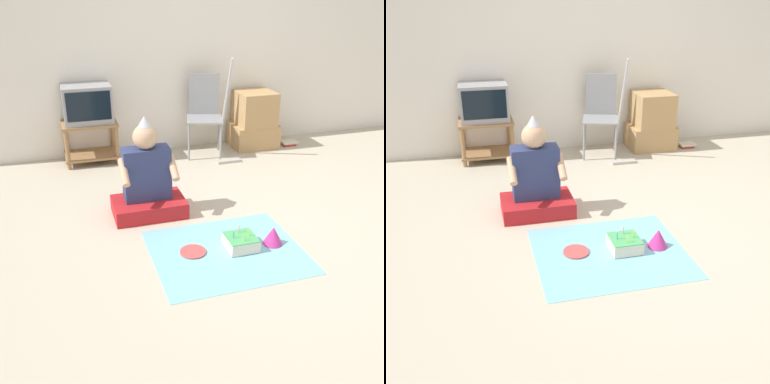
{
  "view_description": "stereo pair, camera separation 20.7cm",
  "coord_description": "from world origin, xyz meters",
  "views": [
    {
      "loc": [
        -1.59,
        -2.92,
        1.86
      ],
      "look_at": [
        -0.63,
        0.19,
        0.35
      ],
      "focal_mm": 42.0,
      "sensor_mm": 36.0,
      "label": 1
    },
    {
      "loc": [
        -1.39,
        -2.97,
        1.86
      ],
      "look_at": [
        -0.63,
        0.19,
        0.35
      ],
      "focal_mm": 42.0,
      "sensor_mm": 36.0,
      "label": 2
    }
  ],
  "objects": [
    {
      "name": "tv",
      "position": [
        -1.25,
        2.05,
        0.67
      ],
      "size": [
        0.52,
        0.39,
        0.41
      ],
      "color": "#99999E",
      "rests_on": "tv_stand"
    },
    {
      "name": "ground_plane",
      "position": [
        0.0,
        0.0,
        0.0
      ],
      "size": [
        16.0,
        16.0,
        0.0
      ],
      "primitive_type": "plane",
      "color": "#BCB29E"
    },
    {
      "name": "birthday_cake",
      "position": [
        -0.35,
        -0.19,
        0.06
      ],
      "size": [
        0.23,
        0.23,
        0.16
      ],
      "color": "#F4E0C6",
      "rests_on": "party_cloth"
    },
    {
      "name": "party_cloth",
      "position": [
        -0.47,
        -0.21,
        0.0
      ],
      "size": [
        1.14,
        0.97,
        0.01
      ],
      "color": "#7FC6E0",
      "rests_on": "ground_plane"
    },
    {
      "name": "cardboard_box_stack",
      "position": [
        0.73,
        2.0,
        0.33
      ],
      "size": [
        0.55,
        0.45,
        0.69
      ],
      "color": "tan",
      "rests_on": "ground_plane"
    },
    {
      "name": "paper_plate",
      "position": [
        -0.73,
        -0.15,
        0.01
      ],
      "size": [
        0.2,
        0.2,
        0.01
      ],
      "color": "#D84C4C",
      "rests_on": "party_cloth"
    },
    {
      "name": "tv_stand",
      "position": [
        -1.25,
        2.05,
        0.28
      ],
      "size": [
        0.6,
        0.42,
        0.47
      ],
      "color": "#997047",
      "rests_on": "ground_plane"
    },
    {
      "name": "person_seated",
      "position": [
        -0.91,
        0.6,
        0.29
      ],
      "size": [
        0.63,
        0.4,
        0.88
      ],
      "color": "red",
      "rests_on": "ground_plane"
    },
    {
      "name": "folding_chair",
      "position": [
        0.07,
        1.96,
        0.52
      ],
      "size": [
        0.5,
        0.5,
        0.93
      ],
      "color": "gray",
      "rests_on": "ground_plane"
    },
    {
      "name": "dust_mop",
      "position": [
        0.23,
        1.66,
        0.33
      ],
      "size": [
        0.28,
        0.41,
        1.16
      ],
      "color": "#B2ADA3",
      "rests_on": "ground_plane"
    },
    {
      "name": "wall_back",
      "position": [
        0.0,
        2.29,
        1.27
      ],
      "size": [
        6.4,
        0.06,
        2.55
      ],
      "color": "white",
      "rests_on": "ground_plane"
    },
    {
      "name": "book_pile",
      "position": [
        1.18,
        1.9,
        0.03
      ],
      "size": [
        0.2,
        0.14,
        0.05
      ],
      "color": "#B72D28",
      "rests_on": "ground_plane"
    },
    {
      "name": "party_hat_blue",
      "position": [
        -0.09,
        -0.21,
        0.08
      ],
      "size": [
        0.16,
        0.16,
        0.14
      ],
      "color": "#CC338C",
      "rests_on": "party_cloth"
    }
  ]
}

